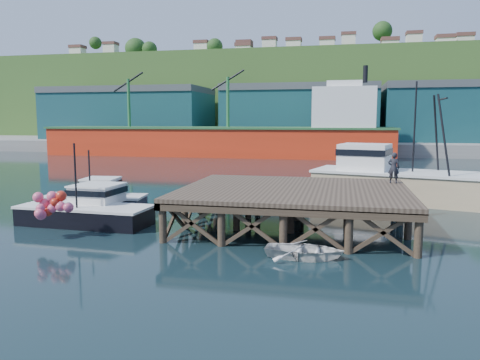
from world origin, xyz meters
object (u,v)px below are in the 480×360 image
(boat_black, at_px, (88,209))
(dockworker, at_px, (394,168))
(trawler, at_px, (400,177))
(dinghy, at_px, (304,250))
(boat_navy, at_px, (96,198))

(boat_black, distance_m, dockworker, 17.55)
(trawler, height_order, dinghy, trawler)
(dockworker, bearing_deg, boat_black, 23.12)
(dinghy, bearing_deg, trawler, -17.49)
(boat_navy, relative_size, dinghy, 1.97)
(trawler, xyz_separation_m, dinghy, (-5.47, -15.36, -1.39))
(dinghy, relative_size, dockworker, 1.85)
(boat_navy, distance_m, boat_black, 3.81)
(boat_black, bearing_deg, trawler, 35.14)
(boat_black, relative_size, trawler, 0.56)
(boat_navy, bearing_deg, dinghy, -35.55)
(trawler, bearing_deg, dockworker, -85.24)
(boat_navy, xyz_separation_m, trawler, (19.29, 7.79, 0.94))
(boat_navy, height_order, boat_black, boat_black)
(boat_black, bearing_deg, dockworker, 19.07)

